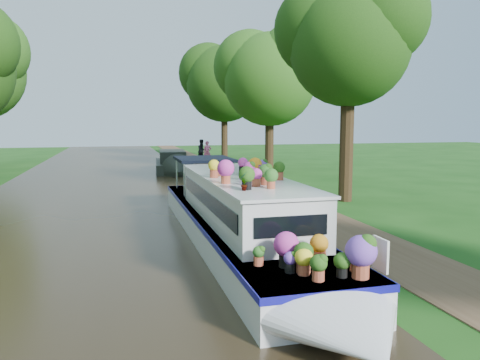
% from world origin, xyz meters
% --- Properties ---
extents(ground, '(100.00, 100.00, 0.00)m').
position_xyz_m(ground, '(0.00, 0.00, 0.00)').
color(ground, '#144210').
rests_on(ground, ground).
extents(canal_water, '(10.00, 100.00, 0.02)m').
position_xyz_m(canal_water, '(-6.00, 0.00, 0.01)').
color(canal_water, black).
rests_on(canal_water, ground).
extents(towpath, '(2.20, 100.00, 0.03)m').
position_xyz_m(towpath, '(1.20, 0.00, 0.01)').
color(towpath, '#4F3925').
rests_on(towpath, ground).
extents(plant_boat, '(2.29, 13.52, 2.25)m').
position_xyz_m(plant_boat, '(-2.25, -3.08, 0.85)').
color(plant_boat, silver).
rests_on(plant_boat, canal_water).
extents(tree_near_overhang, '(5.52, 5.28, 8.99)m').
position_xyz_m(tree_near_overhang, '(3.79, 3.06, 6.60)').
color(tree_near_overhang, black).
rests_on(tree_near_overhang, ground).
extents(tree_near_mid, '(6.90, 6.60, 9.40)m').
position_xyz_m(tree_near_mid, '(4.48, 15.08, 6.44)').
color(tree_near_mid, black).
rests_on(tree_near_mid, ground).
extents(tree_near_far, '(7.59, 7.26, 10.30)m').
position_xyz_m(tree_near_far, '(3.98, 26.09, 7.05)').
color(tree_near_far, black).
rests_on(tree_near_far, ground).
extents(second_boat, '(2.52, 7.26, 1.38)m').
position_xyz_m(second_boat, '(-1.75, 16.19, 0.56)').
color(second_boat, black).
rests_on(second_boat, canal_water).
extents(pedestrian_pink, '(0.71, 0.54, 1.73)m').
position_xyz_m(pedestrian_pink, '(1.59, 21.47, 0.90)').
color(pedestrian_pink, '#BF4E87').
rests_on(pedestrian_pink, towpath).
extents(pedestrian_dark, '(1.05, 0.92, 1.82)m').
position_xyz_m(pedestrian_dark, '(1.39, 22.64, 0.94)').
color(pedestrian_dark, black).
rests_on(pedestrian_dark, towpath).
extents(verge_plant, '(0.51, 0.47, 0.46)m').
position_xyz_m(verge_plant, '(-0.52, 5.00, 0.23)').
color(verge_plant, '#1D631D').
rests_on(verge_plant, ground).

